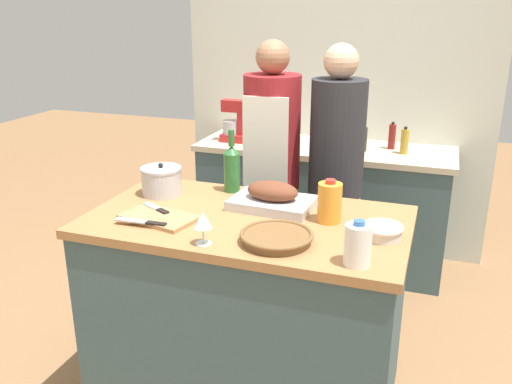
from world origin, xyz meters
TOP-DOWN VIEW (x-y plane):
  - kitchen_island at (0.00, 0.00)m, footprint 1.41×0.80m
  - back_counter at (0.00, 1.58)m, footprint 1.80×0.60m
  - back_wall at (0.00, 1.93)m, footprint 2.30×0.10m
  - roasting_pan at (0.07, 0.15)m, footprint 0.39×0.27m
  - wicker_basket at (0.20, -0.21)m, footprint 0.29×0.29m
  - cutting_board at (-0.36, -0.15)m, footprint 0.36×0.26m
  - stock_pot at (-0.50, 0.15)m, footprint 0.20×0.20m
  - mixing_bowl at (0.59, -0.03)m, footprint 0.17×0.17m
  - juice_jug at (0.35, 0.07)m, footprint 0.10×0.10m
  - milk_jug at (0.53, -0.30)m, footprint 0.10×0.10m
  - wine_bottle_green at (-0.19, 0.31)m, footprint 0.08×0.08m
  - wine_glass_left at (-0.07, -0.32)m, footprint 0.07×0.07m
  - knife_chef at (-0.38, -0.24)m, footprint 0.24×0.04m
  - knife_paring at (-0.40, -0.08)m, footprint 0.17×0.11m
  - stand_mixer at (-0.65, 1.51)m, footprint 0.18×0.14m
  - condiment_bottle_tall at (0.45, 1.67)m, footprint 0.05×0.05m
  - condiment_bottle_short at (0.27, 1.54)m, footprint 0.05×0.05m
  - condiment_bottle_extra at (0.55, 1.56)m, footprint 0.05×0.05m
  - person_cook_aproned at (-0.16, 0.84)m, footprint 0.33×0.34m
  - person_cook_guest at (0.22, 0.86)m, footprint 0.31×0.31m

SIDE VIEW (x-z plane):
  - back_counter at x=0.00m, z-range 0.00..0.88m
  - kitchen_island at x=0.00m, z-range 0.00..0.94m
  - person_cook_guest at x=0.22m, z-range 0.09..1.73m
  - person_cook_aproned at x=-0.16m, z-range 0.09..1.74m
  - cutting_board at x=-0.36m, z-range 0.94..0.96m
  - knife_chef at x=-0.38m, z-range 0.95..0.96m
  - knife_paring at x=-0.40m, z-range 0.95..0.96m
  - wicker_basket at x=0.20m, z-range 0.94..0.98m
  - condiment_bottle_short at x=0.27m, z-range 0.87..1.06m
  - condiment_bottle_extra at x=0.55m, z-range 0.87..1.06m
  - condiment_bottle_tall at x=0.45m, z-range 0.87..1.06m
  - mixing_bowl at x=0.59m, z-range 0.94..1.00m
  - roasting_pan at x=0.07m, z-range 0.92..1.05m
  - stand_mixer at x=-0.65m, z-range 0.86..1.16m
  - stock_pot at x=-0.50m, z-range 0.93..1.09m
  - milk_jug at x=0.53m, z-range 0.93..1.10m
  - juice_jug at x=0.35m, z-range 0.93..1.12m
  - wine_glass_left at x=-0.07m, z-range 0.97..1.10m
  - wine_bottle_green at x=-0.19m, z-range 0.90..1.22m
  - back_wall at x=0.00m, z-range 0.00..2.55m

